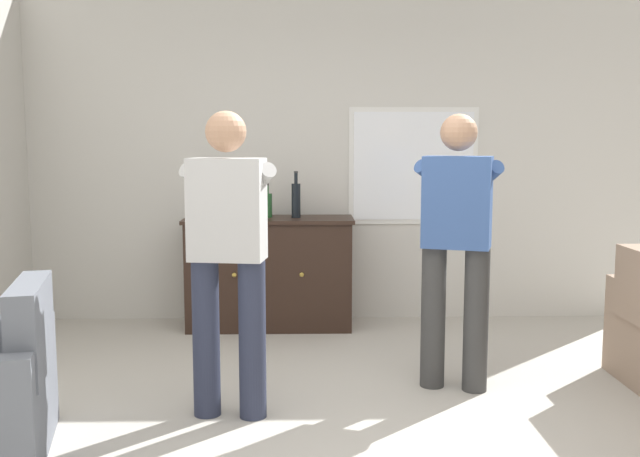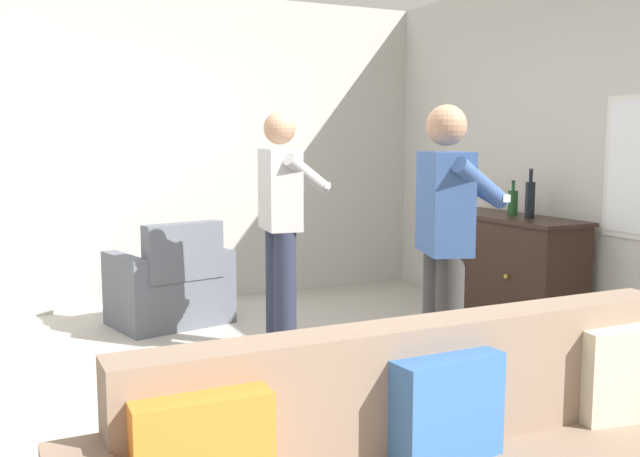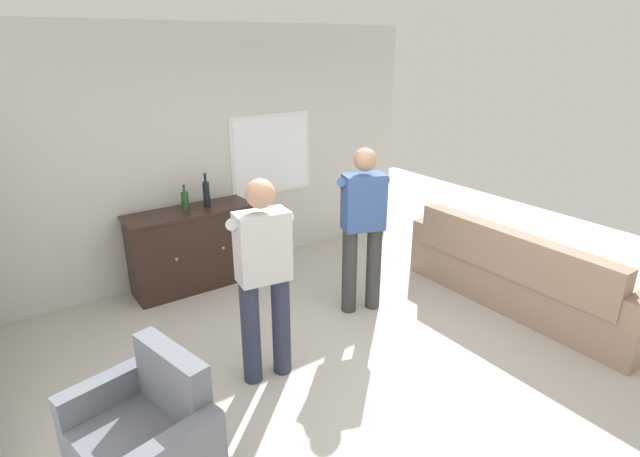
{
  "view_description": "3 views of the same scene",
  "coord_description": "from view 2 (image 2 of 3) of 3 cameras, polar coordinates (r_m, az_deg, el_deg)",
  "views": [
    {
      "loc": [
        -0.3,
        -3.41,
        1.53
      ],
      "look_at": [
        -0.21,
        0.5,
        1.04
      ],
      "focal_mm": 40.0,
      "sensor_mm": 36.0,
      "label": 1
    },
    {
      "loc": [
        3.79,
        -1.44,
        1.49
      ],
      "look_at": [
        -0.04,
        0.39,
        0.96
      ],
      "focal_mm": 40.0,
      "sensor_mm": 36.0,
      "label": 2
    },
    {
      "loc": [
        -2.35,
        -2.66,
        2.6
      ],
      "look_at": [
        -0.02,
        0.64,
        1.08
      ],
      "focal_mm": 28.0,
      "sensor_mm": 36.0,
      "label": 3
    }
  ],
  "objects": [
    {
      "name": "bottle_wine_green",
      "position": [
        5.81,
        15.16,
        2.06
      ],
      "size": [
        0.08,
        0.08,
        0.27
      ],
      "color": "#1E4C23",
      "rests_on": "sideboard_cabinet"
    },
    {
      "name": "bottle_liquor_amber",
      "position": [
        5.61,
        16.46,
        2.3
      ],
      "size": [
        0.07,
        0.07,
        0.38
      ],
      "color": "black",
      "rests_on": "sideboard_cabinet"
    },
    {
      "name": "wall_side_left",
      "position": [
        6.61,
        -13.07,
        6.14
      ],
      "size": [
        0.12,
        5.2,
        2.8
      ],
      "primitive_type": "cube",
      "color": "beige",
      "rests_on": "ground"
    },
    {
      "name": "person_standing_right",
      "position": [
        3.94,
        10.04,
        -1.1
      ],
      "size": [
        0.53,
        0.52,
        1.68
      ],
      "color": "#383838",
      "rests_on": "ground"
    },
    {
      "name": "ground",
      "position": [
        4.32,
        -4.61,
        -13.11
      ],
      "size": [
        10.4,
        10.4,
        0.0
      ],
      "primitive_type": "plane",
      "color": "#B2ADA3"
    },
    {
      "name": "person_standing_left",
      "position": [
        4.9,
        -3.07,
        0.6
      ],
      "size": [
        0.55,
        0.5,
        1.68
      ],
      "color": "#282D42",
      "rests_on": "ground"
    },
    {
      "name": "armchair",
      "position": [
        5.92,
        -11.8,
        -4.77
      ],
      "size": [
        0.82,
        1.0,
        0.85
      ],
      "color": "slate",
      "rests_on": "ground"
    },
    {
      "name": "sideboard_cabinet",
      "position": [
        5.85,
        14.76,
        -3.37
      ],
      "size": [
        1.36,
        0.49,
        0.9
      ],
      "color": "black",
      "rests_on": "ground"
    },
    {
      "name": "wall_back_with_window",
      "position": [
        5.57,
        21.89,
        5.63
      ],
      "size": [
        5.2,
        0.15,
        2.8
      ],
      "color": "beige",
      "rests_on": "ground"
    }
  ]
}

